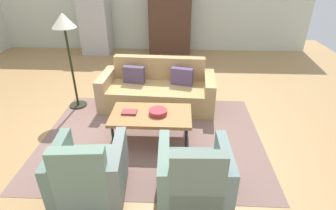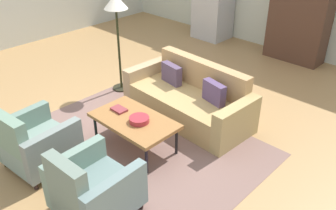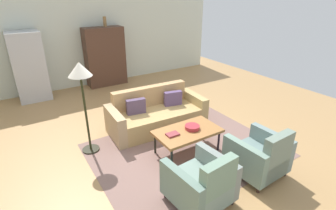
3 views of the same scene
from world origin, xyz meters
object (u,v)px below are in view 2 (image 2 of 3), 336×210
armchair_right (91,190)px  book_stack (119,109)px  armchair_left (35,145)px  refrigerator (214,0)px  couch (191,99)px  floor_lamp (116,11)px  fruit_bowl (139,120)px  coffee_table (134,121)px  cabinet (300,18)px

armchair_right → book_stack: 1.50m
armchair_left → refrigerator: size_ratio=0.48×
couch → floor_lamp: 1.92m
floor_lamp → fruit_bowl: bearing=-32.2°
armchair_left → floor_lamp: bearing=108.2°
armchair_left → fruit_bowl: 1.37m
refrigerator → floor_lamp: refrigerator is taller
coffee_table → cabinet: (0.10, 4.52, 0.48)m
couch → fruit_bowl: couch is taller
couch → armchair_right: (0.60, -2.35, 0.06)m
couch → armchair_right: armchair_right is taller
armchair_right → fruit_bowl: size_ratio=3.23×
couch → coffee_table: size_ratio=1.78×
couch → coffee_table: (-0.00, -1.19, 0.13)m
fruit_bowl → refrigerator: bearing=116.1°
refrigerator → couch: bearing=-57.5°
fruit_bowl → book_stack: bearing=179.2°
couch → refrigerator: size_ratio=1.16×
refrigerator → floor_lamp: size_ratio=1.08×
couch → refrigerator: bearing=-54.7°
armchair_right → floor_lamp: (-2.13, 2.19, 1.10)m
armchair_right → cabinet: bearing=92.9°
coffee_table → fruit_bowl: size_ratio=4.41×
couch → armchair_left: 2.43m
coffee_table → armchair_left: (-0.59, -1.17, -0.08)m
couch → refrigerator: 3.89m
armchair_right → coffee_table: bearing=115.2°
couch → refrigerator: (-2.06, 3.23, 0.64)m
couch → armchair_left: size_ratio=2.43×
book_stack → fruit_bowl: bearing=-0.8°
cabinet → refrigerator: bearing=-177.2°
cabinet → fruit_bowl: bearing=-89.9°
coffee_table → floor_lamp: size_ratio=0.70×
couch → cabinet: size_ratio=1.19×
coffee_table → fruit_bowl: fruit_bowl is taller
fruit_bowl → cabinet: bearing=90.1°
coffee_table → armchair_right: 1.32m
armchair_left → book_stack: bearing=72.3°
cabinet → refrigerator: size_ratio=0.97×
fruit_bowl → armchair_right: bearing=-66.9°
armchair_right → book_stack: size_ratio=3.91×
fruit_bowl → cabinet: (-0.01, 4.52, 0.41)m
couch → fruit_bowl: (0.10, -1.19, 0.21)m
armchair_left → armchair_right: 1.20m
couch → armchair_left: (-0.60, -2.35, 0.06)m
armchair_right → fruit_bowl: armchair_right is taller
coffee_table → armchair_left: bearing=-117.0°
refrigerator → floor_lamp: bearing=-81.1°
armchair_right → floor_lamp: size_ratio=0.51×
couch → book_stack: bearing=77.3°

